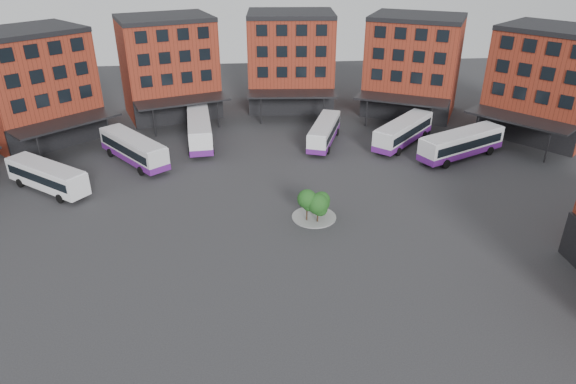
{
  "coord_description": "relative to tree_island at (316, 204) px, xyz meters",
  "views": [
    {
      "loc": [
        -4.66,
        -31.72,
        25.25
      ],
      "look_at": [
        -0.78,
        9.95,
        4.0
      ],
      "focal_mm": 32.0,
      "sensor_mm": 36.0,
      "label": 1
    }
  ],
  "objects": [
    {
      "name": "ground",
      "position": [
        -2.06,
        -11.52,
        -1.8
      ],
      "size": [
        160.0,
        160.0,
        0.0
      ],
      "primitive_type": "plane",
      "color": "#28282B",
      "rests_on": "ground"
    },
    {
      "name": "main_building",
      "position": [
        -6.83,
        26.73,
        5.43
      ],
      "size": [
        94.14,
        42.48,
        14.6
      ],
      "color": "maroon",
      "rests_on": "ground"
    },
    {
      "name": "tree_island",
      "position": [
        0.0,
        0.0,
        0.0
      ],
      "size": [
        4.4,
        4.4,
        3.37
      ],
      "color": "gray",
      "rests_on": "ground"
    },
    {
      "name": "bus_a",
      "position": [
        -28.01,
        9.11,
        0.03
      ],
      "size": [
        10.16,
        8.63,
        3.09
      ],
      "rotation": [
        0.0,
        0.0,
        0.91
      ],
      "color": "white",
      "rests_on": "ground"
    },
    {
      "name": "bus_b",
      "position": [
        -20.0,
        16.0,
        0.02
      ],
      "size": [
        9.55,
        11.04,
        3.36
      ],
      "rotation": [
        0.0,
        0.0,
        0.67
      ],
      "color": "silver",
      "rests_on": "ground"
    },
    {
      "name": "bus_c",
      "position": [
        -12.46,
        21.86,
        0.14
      ],
      "size": [
        4.08,
        12.9,
        3.57
      ],
      "rotation": [
        0.0,
        0.0,
        0.09
      ],
      "color": "white",
      "rests_on": "ground"
    },
    {
      "name": "bus_d",
      "position": [
        4.0,
        20.13,
        -0.14
      ],
      "size": [
        6.01,
        11.04,
        3.05
      ],
      "rotation": [
        0.0,
        0.0,
        -0.34
      ],
      "color": "white",
      "rests_on": "ground"
    },
    {
      "name": "bus_e",
      "position": [
        14.32,
        18.8,
        0.02
      ],
      "size": [
        10.13,
        10.55,
        3.35
      ],
      "rotation": [
        0.0,
        0.0,
        -0.75
      ],
      "color": "white",
      "rests_on": "ground"
    },
    {
      "name": "bus_f",
      "position": [
        20.18,
        13.78,
        0.08
      ],
      "size": [
        12.24,
        7.98,
        3.46
      ],
      "rotation": [
        0.0,
        0.0,
        -1.11
      ],
      "color": "white",
      "rests_on": "ground"
    }
  ]
}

